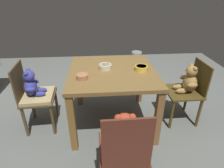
{
  "coord_description": "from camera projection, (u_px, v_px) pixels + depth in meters",
  "views": [
    {
      "loc": [
        -0.17,
        -2.01,
        1.64
      ],
      "look_at": [
        0.0,
        0.05,
        0.54
      ],
      "focal_mm": 30.21,
      "sensor_mm": 36.0,
      "label": 1
    }
  ],
  "objects": [
    {
      "name": "teddy_chair_near_front",
      "position": [
        124.0,
        143.0,
        1.48
      ],
      "size": [
        0.39,
        0.42,
        0.9
      ],
      "rotation": [
        0.0,
        0.0,
        1.58
      ],
      "color": "#5B2B1E",
      "rests_on": "ground_plane"
    },
    {
      "name": "porridge_bowl_terracotta_near_left",
      "position": [
        82.0,
        77.0,
        2.0
      ],
      "size": [
        0.13,
        0.13,
        0.05
      ],
      "color": "#B0734B",
      "rests_on": "dining_table"
    },
    {
      "name": "dining_table",
      "position": [
        112.0,
        79.0,
        2.26
      ],
      "size": [
        1.01,
        1.0,
        0.74
      ],
      "color": "brown",
      "rests_on": "ground_plane"
    },
    {
      "name": "porridge_bowl_yellow_near_right",
      "position": [
        141.0,
        68.0,
        2.19
      ],
      "size": [
        0.15,
        0.15,
        0.06
      ],
      "color": "yellow",
      "rests_on": "dining_table"
    },
    {
      "name": "porridge_bowl_cream_center",
      "position": [
        105.0,
        66.0,
        2.23
      ],
      "size": [
        0.15,
        0.15,
        0.06
      ],
      "color": "beige",
      "rests_on": "dining_table"
    },
    {
      "name": "metal_pail",
      "position": [
        136.0,
        57.0,
        4.44
      ],
      "size": [
        0.24,
        0.24,
        0.23
      ],
      "primitive_type": "cylinder",
      "color": "#93969B",
      "rests_on": "ground_plane"
    },
    {
      "name": "ground_plane",
      "position": [
        112.0,
        122.0,
        2.56
      ],
      "size": [
        5.2,
        5.2,
        0.04
      ],
      "color": "slate"
    },
    {
      "name": "teddy_chair_near_right",
      "position": [
        188.0,
        85.0,
        2.36
      ],
      "size": [
        0.42,
        0.42,
        0.81
      ],
      "rotation": [
        0.0,
        0.0,
        3.16
      ],
      "color": "#493A17",
      "rests_on": "ground_plane"
    },
    {
      "name": "teddy_chair_near_left",
      "position": [
        34.0,
        91.0,
        2.23
      ],
      "size": [
        0.4,
        0.44,
        0.85
      ],
      "rotation": [
        0.0,
        0.0,
        0.05
      ],
      "color": "#4D3B21",
      "rests_on": "ground_plane"
    }
  ]
}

